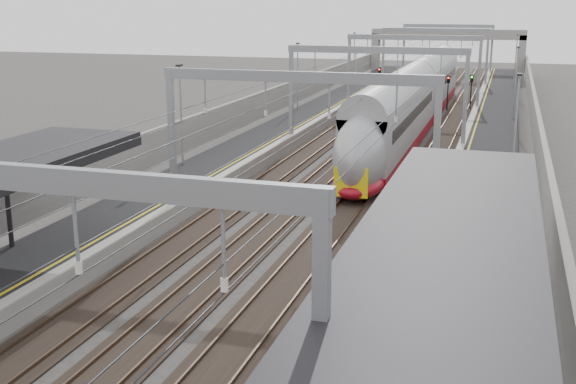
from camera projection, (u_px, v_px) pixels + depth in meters
The scene contains 12 objects.
platform_left at pixel (282, 133), 57.57m from camera, with size 4.00×120.00×1.00m, color black.
platform_right at pixel (489, 144), 53.04m from camera, with size 4.00×120.00×1.00m, color black.
tracks at pixel (381, 144), 55.42m from camera, with size 11.40×140.00×0.20m.
overhead_line at pixel (397, 58), 60.00m from camera, with size 13.00×140.00×6.60m.
canopy_right at pixel (427, 316), 13.01m from camera, with size 4.40×30.00×4.24m.
overbridge at pixel (447, 40), 104.96m from camera, with size 22.00×2.20×6.90m.
wall_left at pixel (244, 118), 58.20m from camera, with size 0.30×120.00×3.20m, color slate.
wall_right at pixel (536, 132), 51.86m from camera, with size 0.30×120.00×3.20m, color slate.
train at pixel (413, 105), 60.56m from camera, with size 2.90×52.83×4.58m.
signal_green at pixel (379, 77), 82.48m from camera, with size 0.32×0.32×3.48m.
signal_red_near at pixel (448, 86), 72.88m from camera, with size 0.32×0.32×3.48m.
signal_red_far at pixel (471, 85), 73.83m from camera, with size 0.32×0.32×3.48m.
Camera 1 is at (9.14, -9.24, 10.55)m, focal length 45.00 mm.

